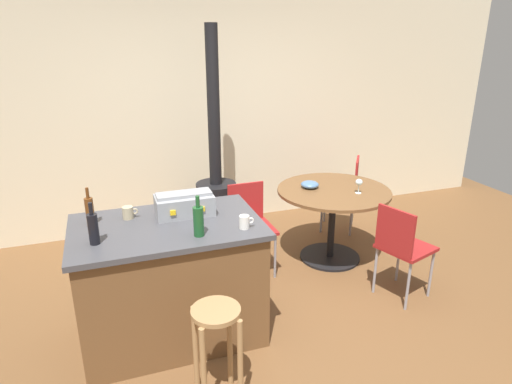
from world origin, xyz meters
name	(u,v)px	position (x,y,z in m)	size (l,w,h in m)	color
ground_plane	(276,326)	(0.00, 0.00, 0.00)	(8.80, 8.80, 0.00)	brown
back_wall	(204,113)	(0.00, 2.33, 1.35)	(8.00, 0.10, 2.70)	beige
kitchen_island	(171,281)	(-0.79, 0.19, 0.47)	(1.36, 0.87, 0.93)	brown
wooden_stool	(217,338)	(-0.63, -0.59, 0.48)	(0.30, 0.30, 0.68)	#A37A4C
dining_table	(333,206)	(0.97, 0.89, 0.59)	(1.13, 1.13, 0.76)	black
folding_chair_near	(402,245)	(1.17, 0.04, 0.52)	(0.50, 0.50, 0.87)	maroon
folding_chair_far	(345,187)	(1.47, 1.50, 0.53)	(0.56, 0.56, 0.88)	maroon
folding_chair_left	(250,221)	(0.10, 0.95, 0.52)	(0.40, 0.41, 0.87)	maroon
wood_stove	(216,194)	(-0.04, 1.70, 0.55)	(0.44, 0.45, 2.33)	black
toolbox	(184,204)	(-0.63, 0.32, 1.02)	(0.43, 0.25, 0.18)	gray
bottle_0	(90,210)	(-1.30, 0.36, 1.04)	(0.06, 0.06, 0.28)	#603314
bottle_1	(93,228)	(-1.27, 0.02, 1.04)	(0.07, 0.07, 0.29)	black
bottle_2	(199,221)	(-0.61, -0.08, 1.04)	(0.07, 0.07, 0.29)	#194C23
cup_0	(245,222)	(-0.28, -0.07, 0.98)	(0.11, 0.07, 0.09)	white
cup_1	(128,213)	(-1.04, 0.39, 0.98)	(0.11, 0.08, 0.09)	tan
wine_glass	(359,183)	(1.14, 0.71, 0.87)	(0.07, 0.07, 0.14)	silver
serving_bowl	(310,185)	(0.76, 1.01, 0.80)	(0.18, 0.18, 0.07)	#4C7099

